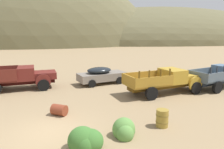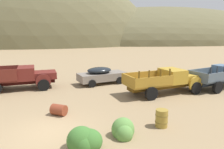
% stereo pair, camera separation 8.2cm
% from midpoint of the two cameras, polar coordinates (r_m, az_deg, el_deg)
% --- Properties ---
extents(ground_plane, '(300.00, 300.00, 0.00)m').
position_cam_midpoint_polar(ground_plane, '(11.23, -16.51, -14.47)').
color(ground_plane, '#937A56').
extents(hill_far_left, '(87.40, 53.75, 54.95)m').
position_cam_midpoint_polar(hill_far_left, '(88.63, -18.98, 7.64)').
color(hill_far_left, brown).
rests_on(hill_far_left, ground).
extents(hill_center, '(116.02, 51.78, 29.45)m').
position_cam_midpoint_polar(hill_center, '(98.02, 13.66, 8.23)').
color(hill_center, brown).
rests_on(hill_center, ground).
extents(truck_oxblood, '(6.11, 3.27, 1.91)m').
position_cam_midpoint_polar(truck_oxblood, '(19.55, -22.13, -0.67)').
color(truck_oxblood, black).
rests_on(truck_oxblood, ground).
extents(car_primer_gray, '(4.92, 3.06, 1.57)m').
position_cam_midpoint_polar(car_primer_gray, '(20.11, -2.46, -0.09)').
color(car_primer_gray, slate).
rests_on(car_primer_gray, ground).
extents(truck_mustard, '(6.86, 3.58, 2.16)m').
position_cam_midpoint_polar(truck_mustard, '(17.68, 15.06, -1.45)').
color(truck_mustard, '#593D12').
rests_on(truck_mustard, ground).
extents(truck_chalk_blue, '(6.25, 3.84, 2.16)m').
position_cam_midpoint_polar(truck_chalk_blue, '(21.13, 27.24, -0.30)').
color(truck_chalk_blue, '#262D39').
rests_on(truck_chalk_blue, ground).
extents(oil_drum_tipped, '(1.05, 0.98, 0.64)m').
position_cam_midpoint_polar(oil_drum_tipped, '(13.09, -13.90, -9.04)').
color(oil_drum_tipped, brown).
rests_on(oil_drum_tipped, ground).
extents(oil_drum_by_truck, '(0.66, 0.66, 0.91)m').
position_cam_midpoint_polar(oil_drum_by_truck, '(11.51, 12.87, -11.14)').
color(oil_drum_by_truck, olive).
rests_on(oil_drum_by_truck, ground).
extents(bush_lone_scrub, '(1.11, 1.22, 1.13)m').
position_cam_midpoint_polar(bush_lone_scrub, '(10.39, 3.01, -14.57)').
color(bush_lone_scrub, '#5B8E42').
rests_on(bush_lone_scrub, ground).
extents(bush_between_trucks, '(1.50, 1.18, 1.21)m').
position_cam_midpoint_polar(bush_between_trucks, '(9.47, -7.26, -17.13)').
color(bush_between_trucks, '#3D702D').
rests_on(bush_between_trucks, ground).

